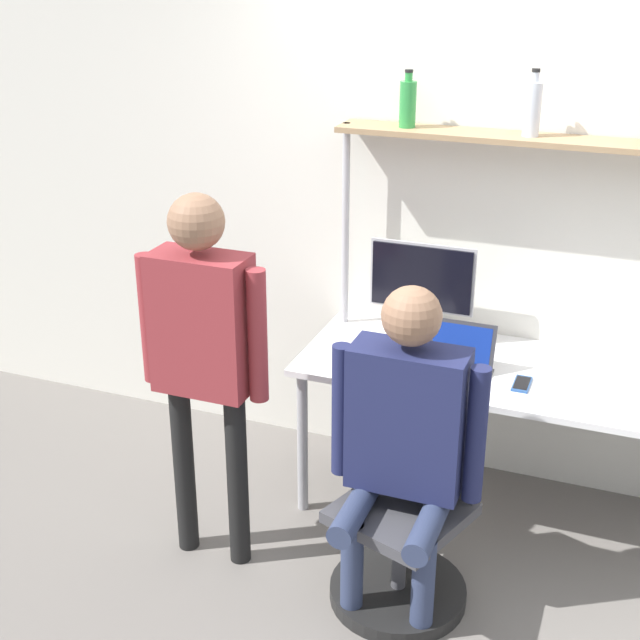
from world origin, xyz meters
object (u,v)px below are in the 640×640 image
person_seated (405,429)px  monitor (421,286)px  bottle_clear (533,108)px  laptop (459,360)px  cell_phone (522,384)px  bottle_green (408,103)px  office_chair (406,539)px  person_standing (203,338)px

person_seated → monitor: bearing=102.0°
person_seated → bottle_clear: size_ratio=4.89×
monitor → laptop: monitor is taller
monitor → cell_phone: (0.54, -0.33, -0.25)m
bottle_green → bottle_clear: bearing=0.0°
monitor → bottle_green: (-0.11, 0.05, 0.83)m
monitor → person_seated: 0.99m
monitor → office_chair: size_ratio=0.56×
bottle_green → bottle_clear: 0.54m
cell_phone → office_chair: office_chair is taller
laptop → person_seated: person_seated is taller
cell_phone → bottle_clear: 1.16m
office_chair → person_standing: (-0.85, -0.04, 0.77)m
bottle_green → bottle_clear: size_ratio=0.90×
laptop → bottle_clear: 1.11m
monitor → office_chair: monitor is taller
monitor → bottle_green: bottle_green is taller
laptop → office_chair: (-0.05, -0.60, -0.54)m
person_standing → cell_phone: bearing=27.8°
cell_phone → person_seated: size_ratio=0.11×
laptop → bottle_green: bearing=136.6°
cell_phone → office_chair: size_ratio=0.17×
laptop → monitor: bearing=130.5°
cell_phone → person_seated: bearing=-118.9°
laptop → bottle_clear: bottle_clear is taller
office_chair → laptop: bearing=85.6°
person_standing → bottle_clear: bottle_clear is taller
cell_phone → bottle_clear: (-0.11, 0.37, 1.09)m
cell_phone → office_chair: bearing=-119.5°
office_chair → person_seated: (-0.01, -0.04, 0.53)m
bottle_green → person_standing: bearing=-117.9°
monitor → laptop: bearing=-49.5°
person_standing → bottle_clear: size_ratio=5.86×
bottle_clear → monitor: bearing=-173.6°
laptop → person_standing: bearing=-144.4°
monitor → person_seated: size_ratio=0.37×
bottle_green → cell_phone: bearing=-29.8°
laptop → bottle_clear: (0.17, 0.35, 1.04)m
person_seated → bottle_clear: 1.46m
monitor → cell_phone: 0.68m
office_chair → person_standing: person_standing is taller
cell_phone → person_seated: 0.71m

